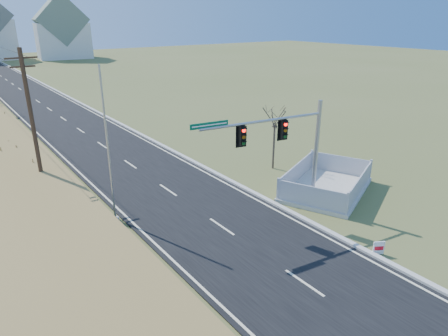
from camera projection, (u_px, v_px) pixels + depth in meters
ground at (272, 262)px, 18.50m from camera, size 260.00×260.00×0.00m
road at (31, 97)px, 56.24m from camera, size 8.00×180.00×0.06m
curb at (61, 93)px, 58.50m from camera, size 0.30×180.00×0.18m
utility_pole_near at (32, 120)px, 24.58m from camera, size 1.80×0.26×9.00m
condo_ne at (62, 32)px, 105.59m from camera, size 14.12×10.51×16.52m
traffic_signal_mast at (291, 147)px, 21.75m from camera, size 7.97×1.35×6.40m
fence_enclosure at (326, 187)px, 25.90m from camera, size 7.77×6.70×1.49m
open_sign at (379, 248)px, 18.94m from camera, size 0.51×0.32×0.69m
flagpole at (110, 163)px, 21.11m from camera, size 0.38×0.38×8.51m
bare_tree at (275, 116)px, 28.50m from camera, size 1.88×1.88×4.99m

